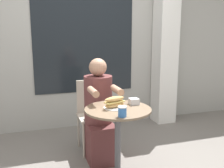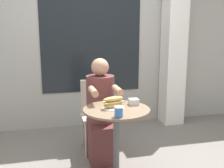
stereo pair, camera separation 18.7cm
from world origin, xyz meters
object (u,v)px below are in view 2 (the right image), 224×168
Objects in this scene: cafe_table at (116,130)px; sandwich_on_plate at (113,103)px; drink_cup at (119,112)px; diner_chair at (96,108)px; seated_diner at (101,117)px.

sandwich_on_plate reaches higher than cafe_table.
cafe_table is 8.26× the size of drink_cup.
cafe_table is at bearing -37.50° from sandwich_on_plate.
diner_chair reaches higher than cafe_table.
cafe_table is 3.37× the size of sandwich_on_plate.
cafe_table is 0.35m from drink_cup.
seated_diner is (-0.06, 0.49, -0.03)m from cafe_table.
sandwich_on_plate is 0.26m from drink_cup.
diner_chair is (-0.06, 0.84, -0.02)m from cafe_table.
drink_cup is at bearing -100.09° from cafe_table.
drink_cup reaches higher than cafe_table.
diner_chair is at bearing 92.04° from sandwich_on_plate.
diner_chair is at bearing 93.80° from cafe_table.
seated_diner reaches higher than diner_chair.
diner_chair is 3.88× the size of sandwich_on_plate.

